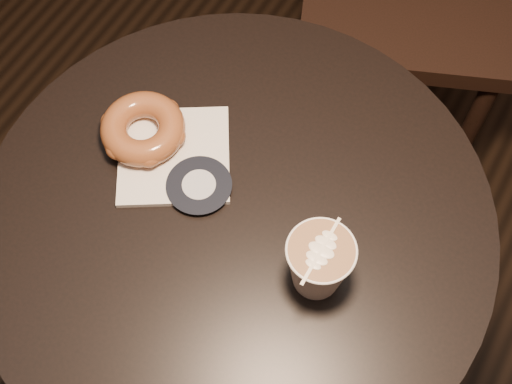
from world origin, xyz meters
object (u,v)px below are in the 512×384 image
cafe_table (238,270)px  pastry_bag (174,156)px  latte_cup (318,265)px  doughnut (143,129)px

cafe_table → pastry_bag: (-0.12, 0.04, 0.20)m
cafe_table → latte_cup: (0.13, -0.02, 0.25)m
pastry_bag → doughnut: doughnut is taller
cafe_table → doughnut: bearing=166.5°
doughnut → cafe_table: bearing=-13.5°
cafe_table → latte_cup: size_ratio=7.92×
cafe_table → pastry_bag: pastry_bag is taller
latte_cup → pastry_bag: bearing=166.7°
cafe_table → doughnut: size_ratio=6.36×
latte_cup → cafe_table: bearing=170.0°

